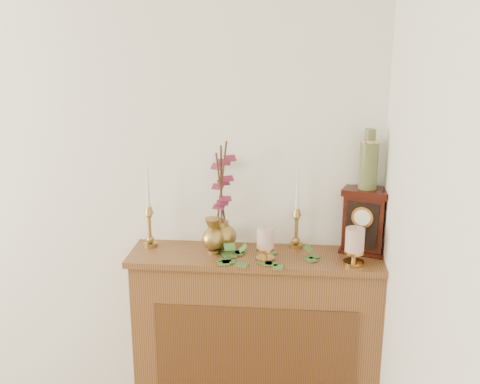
# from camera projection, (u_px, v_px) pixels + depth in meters

# --- Properties ---
(console_shelf) EXTENTS (1.24, 0.34, 0.93)m
(console_shelf) POSITION_uv_depth(u_px,v_px,m) (256.00, 345.00, 2.84)
(console_shelf) COLOR brown
(console_shelf) RESTS_ON ground
(candlestick_left) EXTENTS (0.07, 0.07, 0.42)m
(candlestick_left) POSITION_uv_depth(u_px,v_px,m) (149.00, 220.00, 2.78)
(candlestick_left) COLOR #A98643
(candlestick_left) RESTS_ON console_shelf
(candlestick_center) EXTENTS (0.07, 0.07, 0.41)m
(candlestick_center) POSITION_uv_depth(u_px,v_px,m) (296.00, 222.00, 2.76)
(candlestick_center) COLOR #A98643
(candlestick_center) RESTS_ON console_shelf
(bud_vase) EXTENTS (0.11, 0.11, 0.18)m
(bud_vase) POSITION_uv_depth(u_px,v_px,m) (213.00, 236.00, 2.69)
(bud_vase) COLOR #A98643
(bud_vase) RESTS_ON console_shelf
(ginger_jar) EXTENTS (0.23, 0.24, 0.55)m
(ginger_jar) POSITION_uv_depth(u_px,v_px,m) (223.00, 199.00, 2.74)
(ginger_jar) COLOR #A98643
(ginger_jar) RESTS_ON console_shelf
(pillar_candle_left) EXTENTS (0.09, 0.09, 0.17)m
(pillar_candle_left) POSITION_uv_depth(u_px,v_px,m) (265.00, 242.00, 2.61)
(pillar_candle_left) COLOR #B4813F
(pillar_candle_left) RESTS_ON console_shelf
(pillar_candle_right) EXTENTS (0.10, 0.10, 0.19)m
(pillar_candle_right) POSITION_uv_depth(u_px,v_px,m) (355.00, 245.00, 2.56)
(pillar_candle_right) COLOR #B4813F
(pillar_candle_right) RESTS_ON console_shelf
(ivy_garland) EXTENTS (0.51, 0.23, 0.09)m
(ivy_garland) POSITION_uv_depth(u_px,v_px,m) (263.00, 259.00, 2.62)
(ivy_garland) COLOR #3A6426
(ivy_garland) RESTS_ON console_shelf
(mantel_clock) EXTENTS (0.25, 0.21, 0.32)m
(mantel_clock) POSITION_uv_depth(u_px,v_px,m) (365.00, 221.00, 2.70)
(mantel_clock) COLOR #38100B
(mantel_clock) RESTS_ON console_shelf
(ceramic_vase) EXTENTS (0.09, 0.09, 0.28)m
(ceramic_vase) POSITION_uv_depth(u_px,v_px,m) (369.00, 162.00, 2.62)
(ceramic_vase) COLOR #1C3828
(ceramic_vase) RESTS_ON mantel_clock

